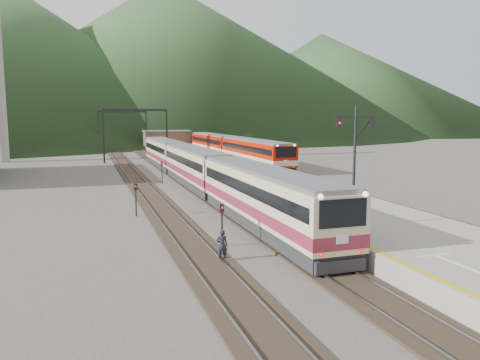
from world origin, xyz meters
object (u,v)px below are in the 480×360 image
object	(u,v)px
main_train	(195,168)
second_train	(231,147)
signal_mast	(355,153)
worker	(222,245)

from	to	relation	value
main_train	second_train	world-z (taller)	second_train
second_train	main_train	bearing A→B (deg)	-114.46
main_train	signal_mast	size ratio (longest dim) A/B	8.65
main_train	signal_mast	bearing A→B (deg)	-81.61
main_train	worker	bearing A→B (deg)	-99.80
worker	second_train	bearing A→B (deg)	-98.22
main_train	signal_mast	xyz separation A→B (m)	(3.38, -22.92, 3.04)
second_train	signal_mast	size ratio (longest dim) A/B	6.60
second_train	worker	bearing A→B (deg)	-107.69
second_train	worker	world-z (taller)	second_train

